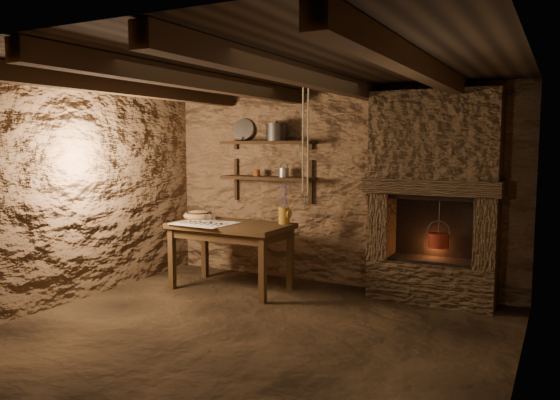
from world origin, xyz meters
The scene contains 25 objects.
floor centered at (0.00, 0.00, 0.00)m, with size 4.50×4.50×0.00m, color black.
back_wall centered at (0.00, 2.00, 1.20)m, with size 4.50×0.04×2.40m, color brown.
front_wall centered at (0.00, -2.00, 1.20)m, with size 4.50×0.04×2.40m, color brown.
left_wall centered at (-2.25, 0.00, 1.20)m, with size 0.04×4.00×2.40m, color brown.
right_wall centered at (2.25, 0.00, 1.20)m, with size 0.04×4.00×2.40m, color brown.
ceiling centered at (0.00, 0.00, 2.40)m, with size 4.50×4.00×0.04m, color black.
beam_far_left centered at (-1.50, 0.00, 2.31)m, with size 0.14×3.95×0.16m, color black.
beam_mid_left centered at (-0.50, 0.00, 2.31)m, with size 0.14×3.95×0.16m, color black.
beam_mid_right centered at (0.50, 0.00, 2.31)m, with size 0.14×3.95×0.16m, color black.
beam_far_right centered at (1.50, 0.00, 2.31)m, with size 0.14×3.95×0.16m, color black.
shelf_lower centered at (-0.85, 1.84, 1.30)m, with size 1.25×0.30×0.04m, color black.
shelf_upper centered at (-0.85, 1.84, 1.75)m, with size 1.25×0.30×0.04m, color black.
hearth centered at (1.25, 1.77, 1.23)m, with size 1.43×0.51×2.30m.
work_table centered at (-0.98, 1.18, 0.43)m, with size 1.40×0.81×0.80m.
linen_cloth centered at (-1.24, 1.01, 0.80)m, with size 0.68×0.55×0.01m, color beige.
pewter_cutlery_row centered at (-1.24, 0.99, 0.81)m, with size 0.57×0.22×0.01m, color gray, non-canonical shape.
drinking_glasses centered at (-1.22, 1.14, 0.85)m, with size 0.22×0.07×0.09m, color silver, non-canonical shape.
stoneware_jug centered at (-0.40, 1.43, 0.99)m, with size 0.16×0.16×0.46m.
wooden_bowl centered at (-1.53, 1.29, 0.84)m, with size 0.38×0.38×0.13m, color olive.
iron_stockpot centered at (-0.72, 1.84, 1.87)m, with size 0.26×0.26×0.20m, color #322F2C.
tin_pan centered at (-1.26, 1.94, 1.92)m, with size 0.29×0.29×0.04m, color #A0A09A.
small_kettle centered at (-0.62, 1.84, 1.38)m, with size 0.17×0.13×0.18m, color #A0A09A, non-canonical shape.
rusty_tin centered at (-1.01, 1.84, 1.36)m, with size 0.09×0.09×0.09m, color #5C2C12.
red_pot centered at (1.33, 1.72, 0.71)m, with size 0.25×0.25×0.54m.
hanging_ropes centered at (0.05, 1.05, 1.80)m, with size 0.08×0.08×1.20m, color #C6B78C, non-canonical shape.
Camera 1 is at (2.51, -4.21, 1.74)m, focal length 35.00 mm.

